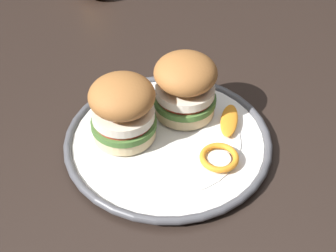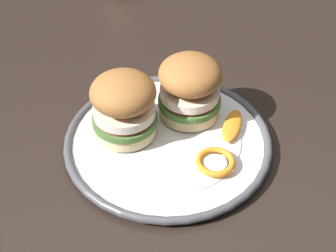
# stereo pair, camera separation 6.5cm
# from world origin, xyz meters

# --- Properties ---
(dining_table) EXTENTS (1.30, 1.04, 0.73)m
(dining_table) POSITION_xyz_m (0.00, 0.00, 0.64)
(dining_table) COLOR black
(dining_table) RESTS_ON ground
(dinner_plate) EXTENTS (0.31, 0.31, 0.02)m
(dinner_plate) POSITION_xyz_m (-0.02, 0.05, 0.74)
(dinner_plate) COLOR white
(dinner_plate) RESTS_ON dining_table
(sandwich_half_left) EXTENTS (0.13, 0.13, 0.10)m
(sandwich_half_left) POSITION_xyz_m (-0.03, -0.02, 0.80)
(sandwich_half_left) COLOR beige
(sandwich_half_left) RESTS_ON dinner_plate
(sandwich_half_right) EXTENTS (0.13, 0.13, 0.10)m
(sandwich_half_right) POSITION_xyz_m (-0.08, 0.08, 0.80)
(sandwich_half_right) COLOR beige
(sandwich_half_right) RESTS_ON dinner_plate
(orange_peel_curled) EXTENTS (0.06, 0.06, 0.01)m
(orange_peel_curled) POSITION_xyz_m (0.03, 0.12, 0.75)
(orange_peel_curled) COLOR orange
(orange_peel_curled) RESTS_ON dinner_plate
(orange_peel_strip_long) EXTENTS (0.08, 0.05, 0.01)m
(orange_peel_strip_long) POSITION_xyz_m (-0.05, 0.15, 0.75)
(orange_peel_strip_long) COLOR orange
(orange_peel_strip_long) RESTS_ON dinner_plate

